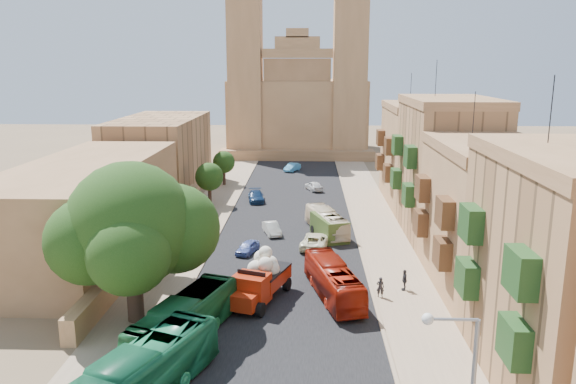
# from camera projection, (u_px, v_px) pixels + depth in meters

# --- Properties ---
(ground) EXTENTS (260.00, 260.00, 0.00)m
(ground) POSITION_uv_depth(u_px,v_px,m) (272.00, 352.00, 33.83)
(ground) COLOR brown
(road_surface) EXTENTS (14.00, 140.00, 0.01)m
(road_surface) POSITION_uv_depth(u_px,v_px,m) (289.00, 219.00, 63.06)
(road_surface) COLOR black
(road_surface) RESTS_ON ground
(sidewalk_east) EXTENTS (5.00, 140.00, 0.01)m
(sidewalk_east) POSITION_uv_depth(u_px,v_px,m) (374.00, 220.00, 62.72)
(sidewalk_east) COLOR #90785E
(sidewalk_east) RESTS_ON ground
(sidewalk_west) EXTENTS (5.00, 140.00, 0.01)m
(sidewalk_west) POSITION_uv_depth(u_px,v_px,m) (205.00, 218.00, 63.39)
(sidewalk_west) COLOR #90785E
(sidewalk_west) RESTS_ON ground
(kerb_east) EXTENTS (0.25, 140.00, 0.12)m
(kerb_east) POSITION_uv_depth(u_px,v_px,m) (352.00, 219.00, 62.80)
(kerb_east) COLOR #90785E
(kerb_east) RESTS_ON ground
(kerb_west) EXTENTS (0.25, 140.00, 0.12)m
(kerb_west) POSITION_uv_depth(u_px,v_px,m) (227.00, 218.00, 63.29)
(kerb_west) COLOR #90785E
(kerb_west) RESTS_ON ground
(townhouse_a) EXTENTS (9.00, 14.00, 16.40)m
(townhouse_a) POSITION_uv_depth(u_px,v_px,m) (576.00, 273.00, 28.92)
(townhouse_a) COLOR #A4744A
(townhouse_a) RESTS_ON ground
(townhouse_b) EXTENTS (9.00, 14.00, 14.90)m
(townhouse_b) POSITION_uv_depth(u_px,v_px,m) (490.00, 216.00, 42.73)
(townhouse_b) COLOR #9A6D45
(townhouse_b) RESTS_ON ground
(townhouse_c) EXTENTS (9.00, 14.00, 17.40)m
(townhouse_c) POSITION_uv_depth(u_px,v_px,m) (447.00, 167.00, 56.09)
(townhouse_c) COLOR #A4744A
(townhouse_c) RESTS_ON ground
(townhouse_d) EXTENTS (9.00, 14.00, 15.90)m
(townhouse_d) POSITION_uv_depth(u_px,v_px,m) (419.00, 153.00, 69.90)
(townhouse_d) COLOR #9A6D45
(townhouse_d) RESTS_ON ground
(west_wall) EXTENTS (1.00, 40.00, 1.80)m
(west_wall) POSITION_uv_depth(u_px,v_px,m) (155.00, 236.00, 53.56)
(west_wall) COLOR #9A6D45
(west_wall) RESTS_ON ground
(west_building_low) EXTENTS (10.00, 28.00, 8.40)m
(west_building_low) POSITION_uv_depth(u_px,v_px,m) (88.00, 208.00, 51.07)
(west_building_low) COLOR brown
(west_building_low) RESTS_ON ground
(west_building_mid) EXTENTS (10.00, 22.00, 10.00)m
(west_building_mid) POSITION_uv_depth(u_px,v_px,m) (161.00, 154.00, 76.23)
(west_building_mid) COLOR #A4744A
(west_building_mid) RESTS_ON ground
(church) EXTENTS (28.00, 22.50, 36.30)m
(church) POSITION_uv_depth(u_px,v_px,m) (298.00, 104.00, 108.33)
(church) COLOR #9A6D45
(church) RESTS_ON ground
(ficus_tree) EXTENTS (10.90, 10.03, 10.90)m
(ficus_tree) POSITION_uv_depth(u_px,v_px,m) (132.00, 229.00, 36.63)
(ficus_tree) COLOR #34231A
(ficus_tree) RESTS_ON ground
(street_tree_a) EXTENTS (3.66, 3.66, 5.63)m
(street_tree_a) POSITION_uv_depth(u_px,v_px,m) (157.00, 232.00, 45.04)
(street_tree_a) COLOR #34231A
(street_tree_a) RESTS_ON ground
(street_tree_b) EXTENTS (2.94, 2.94, 4.52)m
(street_tree_b) POSITION_uv_depth(u_px,v_px,m) (189.00, 205.00, 56.90)
(street_tree_b) COLOR #34231A
(street_tree_b) RESTS_ON ground
(street_tree_c) EXTENTS (3.44, 3.44, 5.29)m
(street_tree_c) POSITION_uv_depth(u_px,v_px,m) (209.00, 177.00, 68.48)
(street_tree_c) COLOR #34231A
(street_tree_c) RESTS_ON ground
(street_tree_d) EXTENTS (3.19, 3.19, 4.90)m
(street_tree_d) POSITION_uv_depth(u_px,v_px,m) (224.00, 162.00, 80.23)
(street_tree_d) COLOR #34231A
(street_tree_d) RESTS_ON ground
(red_truck) EXTENTS (4.49, 7.01, 3.87)m
(red_truck) POSITION_uv_depth(u_px,v_px,m) (260.00, 279.00, 40.84)
(red_truck) COLOR #99220B
(red_truck) RESTS_ON ground
(olive_pickup) EXTENTS (3.89, 5.70, 2.17)m
(olive_pickup) POSITION_uv_depth(u_px,v_px,m) (329.00, 228.00, 55.94)
(olive_pickup) COLOR #374D1C
(olive_pickup) RESTS_ON ground
(bus_green_south) EXTENTS (6.58, 11.21, 3.08)m
(bus_green_south) POSITION_uv_depth(u_px,v_px,m) (140.00, 377.00, 28.27)
(bus_green_south) COLOR #176842
(bus_green_south) RESTS_ON ground
(bus_green_north) EXTENTS (5.56, 10.59, 2.88)m
(bus_green_north) POSITION_uv_depth(u_px,v_px,m) (184.00, 320.00, 34.81)
(bus_green_north) COLOR #196231
(bus_green_north) RESTS_ON ground
(bus_red_east) EXTENTS (4.37, 9.68, 2.62)m
(bus_red_east) POSITION_uv_depth(u_px,v_px,m) (333.00, 281.00, 41.51)
(bus_red_east) COLOR maroon
(bus_red_east) RESTS_ON ground
(bus_cream_east) EXTENTS (4.46, 8.87, 2.41)m
(bus_cream_east) POSITION_uv_depth(u_px,v_px,m) (326.00, 222.00, 57.48)
(bus_cream_east) COLOR beige
(bus_cream_east) RESTS_ON ground
(car_blue_a) EXTENTS (2.29, 3.54, 1.12)m
(car_blue_a) POSITION_uv_depth(u_px,v_px,m) (248.00, 247.00, 51.42)
(car_blue_a) COLOR #475DA7
(car_blue_a) RESTS_ON ground
(car_white_a) EXTENTS (2.30, 3.91, 1.22)m
(car_white_a) POSITION_uv_depth(u_px,v_px,m) (272.00, 228.00, 57.18)
(car_white_a) COLOR beige
(car_white_a) RESTS_ON ground
(car_cream) EXTENTS (3.20, 5.44, 1.42)m
(car_cream) POSITION_uv_depth(u_px,v_px,m) (316.00, 241.00, 52.94)
(car_cream) COLOR beige
(car_cream) RESTS_ON ground
(car_dkblue) EXTENTS (2.53, 4.82, 1.33)m
(car_dkblue) POSITION_uv_depth(u_px,v_px,m) (256.00, 196.00, 70.91)
(car_dkblue) COLOR #10274B
(car_dkblue) RESTS_ON ground
(car_white_b) EXTENTS (2.80, 4.09, 1.29)m
(car_white_b) POSITION_uv_depth(u_px,v_px,m) (314.00, 186.00, 77.12)
(car_white_b) COLOR silver
(car_white_b) RESTS_ON ground
(car_blue_b) EXTENTS (2.83, 4.13, 1.29)m
(car_blue_b) POSITION_uv_depth(u_px,v_px,m) (292.00, 167.00, 91.17)
(car_blue_b) COLOR #4198CB
(car_blue_b) RESTS_ON ground
(pedestrian_a) EXTENTS (0.64, 0.48, 1.59)m
(pedestrian_a) POSITION_uv_depth(u_px,v_px,m) (380.00, 287.00, 41.63)
(pedestrian_a) COLOR #252327
(pedestrian_a) RESTS_ON ground
(pedestrian_c) EXTENTS (0.45, 0.99, 1.66)m
(pedestrian_c) POSITION_uv_depth(u_px,v_px,m) (404.00, 280.00, 42.92)
(pedestrian_c) COLOR #2B2B2F
(pedestrian_c) RESTS_ON ground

